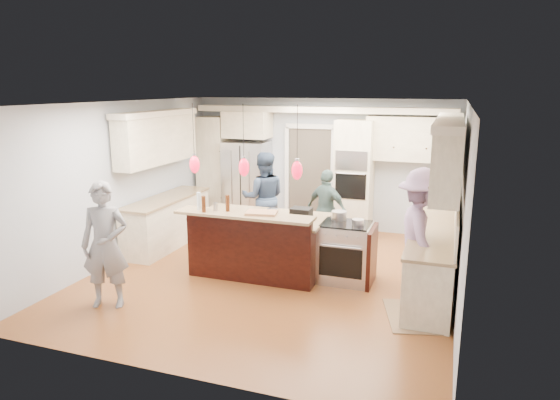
% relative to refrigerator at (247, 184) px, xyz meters
% --- Properties ---
extents(ground_plane, '(6.00, 6.00, 0.00)m').
position_rel_refrigerator_xyz_m(ground_plane, '(1.55, -2.64, -0.90)').
color(ground_plane, '#915927').
rests_on(ground_plane, ground).
extents(room_shell, '(5.54, 6.04, 2.72)m').
position_rel_refrigerator_xyz_m(room_shell, '(1.55, -2.64, 0.92)').
color(room_shell, '#B2BCC6').
rests_on(room_shell, ground).
extents(refrigerator, '(0.90, 0.70, 1.80)m').
position_rel_refrigerator_xyz_m(refrigerator, '(0.00, 0.00, 0.00)').
color(refrigerator, '#B7B7BC').
rests_on(refrigerator, ground).
extents(oven_column, '(0.72, 0.69, 2.30)m').
position_rel_refrigerator_xyz_m(oven_column, '(2.30, 0.03, 0.25)').
color(oven_column, '#F7EBC8').
rests_on(oven_column, ground).
extents(back_upper_cabinets, '(5.30, 0.61, 2.54)m').
position_rel_refrigerator_xyz_m(back_upper_cabinets, '(0.80, 0.12, 0.77)').
color(back_upper_cabinets, '#F7EBC8').
rests_on(back_upper_cabinets, ground).
extents(right_counter_run, '(0.64, 3.10, 2.51)m').
position_rel_refrigerator_xyz_m(right_counter_run, '(3.99, -2.34, 0.16)').
color(right_counter_run, '#F7EBC8').
rests_on(right_counter_run, ground).
extents(left_cabinets, '(0.64, 2.30, 2.51)m').
position_rel_refrigerator_xyz_m(left_cabinets, '(-0.89, -1.84, 0.16)').
color(left_cabinets, '#F7EBC8').
rests_on(left_cabinets, ground).
extents(kitchen_island, '(2.10, 1.46, 1.12)m').
position_rel_refrigerator_xyz_m(kitchen_island, '(1.30, -2.57, -0.41)').
color(kitchen_island, black).
rests_on(kitchen_island, ground).
extents(island_range, '(0.82, 0.71, 0.92)m').
position_rel_refrigerator_xyz_m(island_range, '(2.71, -2.49, -0.44)').
color(island_range, '#B7B7BC').
rests_on(island_range, ground).
extents(pendant_lights, '(1.75, 0.15, 1.03)m').
position_rel_refrigerator_xyz_m(pendant_lights, '(1.30, -3.15, 0.90)').
color(pendant_lights, black).
rests_on(pendant_lights, ground).
extents(person_bar_end, '(0.73, 0.60, 1.73)m').
position_rel_refrigerator_xyz_m(person_bar_end, '(-0.18, -4.44, -0.04)').
color(person_bar_end, gray).
rests_on(person_bar_end, ground).
extents(person_far_left, '(1.03, 0.92, 1.74)m').
position_rel_refrigerator_xyz_m(person_far_left, '(0.78, -1.04, -0.03)').
color(person_far_left, '#2D3E58').
rests_on(person_far_left, ground).
extents(person_far_right, '(0.93, 0.68, 1.47)m').
position_rel_refrigerator_xyz_m(person_far_right, '(2.02, -1.04, -0.16)').
color(person_far_right, '#45615D').
rests_on(person_far_right, ground).
extents(person_range_side, '(1.03, 1.36, 1.87)m').
position_rel_refrigerator_xyz_m(person_range_side, '(3.80, -2.83, 0.04)').
color(person_range_side, '#9577A1').
rests_on(person_range_side, ground).
extents(floor_rug, '(0.93, 1.16, 0.01)m').
position_rel_refrigerator_xyz_m(floor_rug, '(3.80, -3.42, -0.89)').
color(floor_rug, '#92724F').
rests_on(floor_rug, ground).
extents(water_bottle, '(0.08, 0.08, 0.27)m').
position_rel_refrigerator_xyz_m(water_bottle, '(0.57, -3.18, 0.35)').
color(water_bottle, silver).
rests_on(water_bottle, kitchen_island).
extents(beer_bottle_a, '(0.07, 0.07, 0.23)m').
position_rel_refrigerator_xyz_m(beer_bottle_a, '(0.66, -3.22, 0.33)').
color(beer_bottle_a, '#431E0C').
rests_on(beer_bottle_a, kitchen_island).
extents(beer_bottle_b, '(0.08, 0.08, 0.24)m').
position_rel_refrigerator_xyz_m(beer_bottle_b, '(0.71, -3.30, 0.34)').
color(beer_bottle_b, '#431E0C').
rests_on(beer_bottle_b, kitchen_island).
extents(beer_bottle_c, '(0.08, 0.08, 0.25)m').
position_rel_refrigerator_xyz_m(beer_bottle_c, '(1.02, -3.13, 0.34)').
color(beer_bottle_c, '#431E0C').
rests_on(beer_bottle_c, kitchen_island).
extents(drink_can, '(0.08, 0.08, 0.13)m').
position_rel_refrigerator_xyz_m(drink_can, '(0.83, -3.16, 0.28)').
color(drink_can, '#B7B7BC').
rests_on(drink_can, kitchen_island).
extents(cutting_board, '(0.49, 0.39, 0.03)m').
position_rel_refrigerator_xyz_m(cutting_board, '(1.55, -3.11, 0.24)').
color(cutting_board, '#B17E51').
rests_on(cutting_board, kitchen_island).
extents(pot_large, '(0.23, 0.23, 0.14)m').
position_rel_refrigerator_xyz_m(pot_large, '(2.53, -2.33, 0.09)').
color(pot_large, '#B7B7BC').
rests_on(pot_large, island_range).
extents(pot_small, '(0.18, 0.18, 0.09)m').
position_rel_refrigerator_xyz_m(pot_small, '(2.87, -2.54, 0.06)').
color(pot_small, '#B7B7BC').
rests_on(pot_small, island_range).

